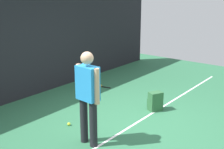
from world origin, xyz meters
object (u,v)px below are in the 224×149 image
tennis_racket (98,86)px  tennis_ball_near_player (69,124)px  tennis_player (88,93)px  backpack (155,101)px

tennis_racket → tennis_ball_near_player: size_ratio=9.62×
tennis_racket → tennis_ball_near_player: bearing=106.5°
tennis_player → tennis_ball_near_player: size_ratio=25.76×
tennis_racket → backpack: 2.24m
backpack → tennis_ball_near_player: size_ratio=6.67×
tennis_racket → backpack: bearing=156.0°
tennis_racket → tennis_ball_near_player: 2.59m
tennis_racket → backpack: size_ratio=1.44×
backpack → tennis_ball_near_player: (-1.80, 0.96, -0.18)m
backpack → tennis_player: bearing=22.3°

